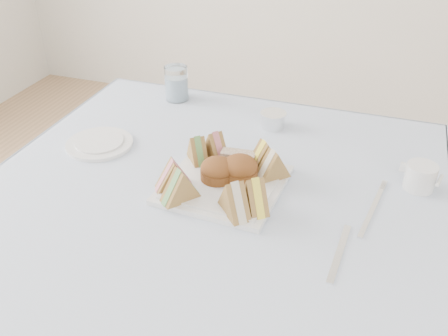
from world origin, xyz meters
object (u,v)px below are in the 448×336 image
(table, at_px, (210,309))
(creamer_jug, at_px, (420,177))
(serving_plate, at_px, (224,185))
(water_glass, at_px, (176,83))

(table, height_order, creamer_jug, creamer_jug)
(table, xyz_separation_m, serving_plate, (0.03, 0.03, 0.38))
(serving_plate, height_order, water_glass, water_glass)
(table, xyz_separation_m, water_glass, (-0.26, 0.43, 0.43))
(water_glass, bearing_deg, creamer_jug, -20.45)
(table, relative_size, creamer_jug, 13.39)
(table, relative_size, serving_plate, 3.57)
(table, bearing_deg, serving_plate, 45.87)
(serving_plate, distance_m, water_glass, 0.49)
(table, distance_m, creamer_jug, 0.62)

